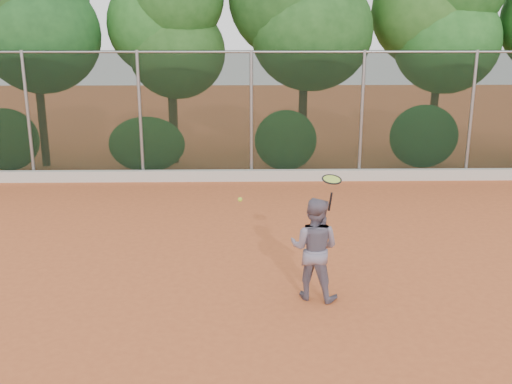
{
  "coord_description": "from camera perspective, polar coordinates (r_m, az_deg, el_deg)",
  "views": [
    {
      "loc": [
        -0.2,
        -8.42,
        3.8
      ],
      "look_at": [
        0.0,
        1.0,
        1.25
      ],
      "focal_mm": 40.0,
      "sensor_mm": 36.0,
      "label": 1
    }
  ],
  "objects": [
    {
      "name": "concrete_curb",
      "position": [
        15.67,
        -0.45,
        1.67
      ],
      "size": [
        24.0,
        0.2,
        0.3
      ],
      "primitive_type": "cube",
      "color": "beige",
      "rests_on": "ground"
    },
    {
      "name": "foliage_backdrop",
      "position": [
        17.41,
        -2.46,
        17.1
      ],
      "size": [
        23.7,
        3.63,
        7.55
      ],
      "color": "#422F19",
      "rests_on": "ground"
    },
    {
      "name": "ground",
      "position": [
        9.24,
        0.13,
        -9.14
      ],
      "size": [
        80.0,
        80.0,
        0.0
      ],
      "primitive_type": "plane",
      "color": "#C85E2F",
      "rests_on": "ground"
    },
    {
      "name": "tennis_player",
      "position": [
        8.54,
        5.85,
        -5.64
      ],
      "size": [
        0.93,
        0.83,
        1.56
      ],
      "primitive_type": "imported",
      "rotation": [
        0.0,
        0.0,
        2.75
      ],
      "color": "slate",
      "rests_on": "ground"
    },
    {
      "name": "tennis_ball_in_flight",
      "position": [
        7.86,
        -1.6,
        -0.76
      ],
      "size": [
        0.07,
        0.07,
        0.07
      ],
      "color": "#B2D430",
      "rests_on": "ground"
    },
    {
      "name": "tennis_racket",
      "position": [
        8.23,
        7.57,
        1.0
      ],
      "size": [
        0.36,
        0.36,
        0.55
      ],
      "color": "black",
      "rests_on": "ground"
    },
    {
      "name": "chainlink_fence",
      "position": [
        15.54,
        -0.47,
        7.96
      ],
      "size": [
        24.09,
        0.09,
        3.5
      ],
      "color": "black",
      "rests_on": "ground"
    }
  ]
}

